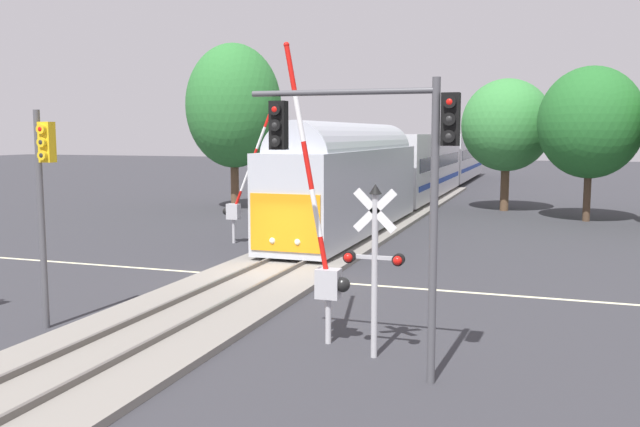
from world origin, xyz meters
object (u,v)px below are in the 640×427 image
object	(u,v)px
traffic_signal_median	(43,184)
crossing_gate_near	(325,253)
crossing_signal_mast	(374,253)
traffic_signal_near_right	(382,155)
oak_far_right	(590,123)
oak_behind_train	(234,106)
commuter_train	(422,163)
crossing_gate_far	(237,199)
elm_centre_background	(507,125)

from	to	relation	value
traffic_signal_median	crossing_gate_near	bearing A→B (deg)	9.19
crossing_signal_mast	crossing_gate_near	bearing A→B (deg)	154.15
crossing_signal_mast	traffic_signal_near_right	distance (m)	2.49
crossing_gate_near	oak_far_right	xyz separation A→B (m)	(7.00, 26.11, 3.40)
traffic_signal_median	oak_behind_train	bearing A→B (deg)	106.18
traffic_signal_median	traffic_signal_near_right	bearing A→B (deg)	-4.36
traffic_signal_near_right	oak_behind_train	xyz separation A→B (m)	(-16.52, 27.22, 2.20)
traffic_signal_near_right	crossing_gate_near	bearing A→B (deg)	134.62
crossing_signal_mast	traffic_signal_median	bearing A→B (deg)	-176.76
commuter_train	traffic_signal_median	distance (m)	37.24
crossing_gate_far	elm_centre_background	size ratio (longest dim) A/B	0.74
commuter_train	oak_behind_train	bearing A→B (deg)	-134.79
crossing_gate_near	elm_centre_background	world-z (taller)	elm_centre_background
crossing_gate_near	traffic_signal_median	bearing A→B (deg)	-170.81
crossing_gate_near	traffic_signal_near_right	size ratio (longest dim) A/B	1.17
oak_behind_train	elm_centre_background	world-z (taller)	oak_behind_train
crossing_gate_near	oak_behind_train	xyz separation A→B (m)	(-14.73, 25.42, 4.57)
crossing_gate_far	traffic_signal_near_right	bearing A→B (deg)	-54.91
crossing_gate_near	elm_centre_background	size ratio (longest dim) A/B	0.84
commuter_train	crossing_gate_near	size ratio (longest dim) A/B	8.45
commuter_train	oak_far_right	bearing A→B (deg)	-41.30
elm_centre_background	oak_far_right	bearing A→B (deg)	-39.70
crossing_gate_far	traffic_signal_near_right	distance (m)	17.83
commuter_train	crossing_gate_far	distance (m)	23.72
oak_far_right	oak_behind_train	bearing A→B (deg)	-178.16
commuter_train	crossing_gate_far	size ratio (longest dim) A/B	9.51
commuter_train	elm_centre_background	xyz separation A→B (m)	(6.47, -5.91, 2.74)
crossing_signal_mast	commuter_train	bearing A→B (deg)	98.69
commuter_train	traffic_signal_near_right	distance (m)	38.31
oak_behind_train	elm_centre_background	size ratio (longest dim) A/B	1.28
oak_far_right	elm_centre_background	distance (m)	6.20
traffic_signal_near_right	elm_centre_background	world-z (taller)	elm_centre_background
oak_far_right	oak_behind_train	world-z (taller)	oak_behind_train
commuter_train	elm_centre_background	world-z (taller)	elm_centre_background
crossing_gate_far	oak_behind_train	size ratio (longest dim) A/B	0.58
commuter_train	crossing_gate_near	bearing A→B (deg)	-83.28
traffic_signal_near_right	traffic_signal_median	bearing A→B (deg)	175.64
traffic_signal_median	oak_far_right	bearing A→B (deg)	62.77
commuter_train	crossing_signal_mast	bearing A→B (deg)	-81.31
crossing_signal_mast	crossing_gate_far	distance (m)	16.48
crossing_gate_far	oak_far_right	size ratio (longest dim) A/B	0.72
crossing_gate_near	crossing_gate_far	size ratio (longest dim) A/B	1.13
crossing_gate_far	elm_centre_background	bearing A→B (deg)	58.71
commuter_train	traffic_signal_median	xyz separation A→B (m)	(-2.79, -37.12, 0.98)
traffic_signal_near_right	elm_centre_background	xyz separation A→B (m)	(0.45, 31.88, 0.94)
commuter_train	elm_centre_background	size ratio (longest dim) A/B	7.08
crossing_signal_mast	crossing_gate_far	size ratio (longest dim) A/B	0.62
oak_far_right	crossing_gate_near	bearing A→B (deg)	-105.00
traffic_signal_median	oak_behind_train	xyz separation A→B (m)	(-7.71, 26.55, 3.02)
traffic_signal_median	oak_behind_train	distance (m)	27.81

